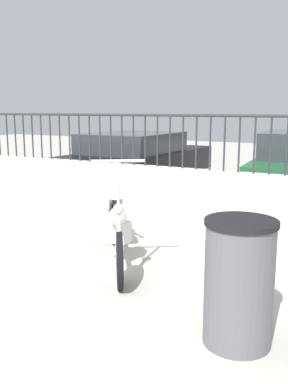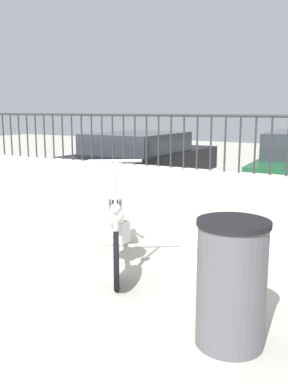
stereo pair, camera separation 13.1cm
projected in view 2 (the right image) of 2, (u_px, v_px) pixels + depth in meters
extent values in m
cube|color=beige|center=(146.00, 198.00, 6.15)|extent=(8.29, 0.18, 0.94)
cylinder|color=#2D2D33|center=(3.00, 134.00, 7.45)|extent=(0.02, 0.02, 0.72)
cylinder|color=#2D2D33|center=(11.00, 134.00, 7.35)|extent=(0.02, 0.02, 0.72)
cylinder|color=#2D2D33|center=(19.00, 135.00, 7.25)|extent=(0.02, 0.02, 0.72)
cylinder|color=#2D2D33|center=(27.00, 135.00, 7.16)|extent=(0.02, 0.02, 0.72)
cylinder|color=#2D2D33|center=(36.00, 135.00, 7.06)|extent=(0.02, 0.02, 0.72)
cylinder|color=#2D2D33|center=(44.00, 136.00, 6.96)|extent=(0.02, 0.02, 0.72)
cylinder|color=#2D2D33|center=(53.00, 136.00, 6.87)|extent=(0.02, 0.02, 0.72)
cylinder|color=#2D2D33|center=(63.00, 137.00, 6.77)|extent=(0.02, 0.02, 0.72)
cylinder|color=#2D2D33|center=(72.00, 137.00, 6.67)|extent=(0.02, 0.02, 0.72)
cylinder|color=#2D2D33|center=(82.00, 137.00, 6.58)|extent=(0.02, 0.02, 0.72)
cylinder|color=#2D2D33|center=(92.00, 138.00, 6.48)|extent=(0.02, 0.02, 0.72)
cylinder|color=#2D2D33|center=(102.00, 138.00, 6.38)|extent=(0.02, 0.02, 0.72)
cylinder|color=#2D2D33|center=(113.00, 139.00, 6.29)|extent=(0.02, 0.02, 0.72)
cylinder|color=#2D2D33|center=(123.00, 139.00, 6.19)|extent=(0.02, 0.02, 0.72)
cylinder|color=#2D2D33|center=(135.00, 140.00, 6.09)|extent=(0.02, 0.02, 0.72)
cylinder|color=#2D2D33|center=(146.00, 140.00, 6.00)|extent=(0.02, 0.02, 0.72)
cylinder|color=#2D2D33|center=(158.00, 140.00, 5.90)|extent=(0.02, 0.02, 0.72)
cylinder|color=#2D2D33|center=(171.00, 141.00, 5.80)|extent=(0.02, 0.02, 0.72)
cylinder|color=#2D2D33|center=(184.00, 142.00, 5.71)|extent=(0.02, 0.02, 0.72)
cylinder|color=#2D2D33|center=(197.00, 142.00, 5.61)|extent=(0.02, 0.02, 0.72)
cylinder|color=#2D2D33|center=(211.00, 143.00, 5.51)|extent=(0.02, 0.02, 0.72)
cylinder|color=#2D2D33|center=(225.00, 143.00, 5.42)|extent=(0.02, 0.02, 0.72)
cylinder|color=#2D2D33|center=(240.00, 144.00, 5.32)|extent=(0.02, 0.02, 0.72)
cylinder|color=#2D2D33|center=(255.00, 144.00, 5.22)|extent=(0.02, 0.02, 0.72)
cylinder|color=#2D2D33|center=(271.00, 145.00, 5.13)|extent=(0.02, 0.02, 0.72)
cylinder|color=#2D2D33|center=(288.00, 146.00, 5.03)|extent=(0.02, 0.02, 0.72)
cylinder|color=#2D2D33|center=(146.00, 115.00, 5.93)|extent=(8.29, 0.04, 0.04)
cylinder|color=black|center=(116.00, 261.00, 4.15)|extent=(0.37, 0.50, 0.57)
cylinder|color=black|center=(115.00, 222.00, 5.58)|extent=(0.40, 0.52, 0.58)
cylinder|color=#B7BABF|center=(116.00, 238.00, 4.87)|extent=(0.81, 1.14, 0.06)
cube|color=silver|center=(116.00, 231.00, 4.80)|extent=(0.28, 0.18, 0.24)
ellipsoid|color=beige|center=(116.00, 216.00, 4.64)|extent=(0.40, 0.46, 0.18)
cube|color=black|center=(115.00, 214.00, 5.26)|extent=(0.29, 0.32, 0.06)
cylinder|color=silver|center=(116.00, 233.00, 4.19)|extent=(0.16, 0.21, 0.51)
sphere|color=silver|center=(116.00, 209.00, 4.21)|extent=(0.11, 0.11, 0.11)
cylinder|color=silver|center=(115.00, 184.00, 4.19)|extent=(0.03, 0.03, 0.45)
cylinder|color=silver|center=(115.00, 161.00, 4.15)|extent=(0.44, 0.32, 0.03)
cylinder|color=silver|center=(110.00, 206.00, 5.49)|extent=(0.45, 0.63, 0.42)
cylinder|color=silver|center=(121.00, 206.00, 5.50)|extent=(0.45, 0.63, 0.42)
cylinder|color=#56565B|center=(231.00, 286.00, 3.12)|extent=(0.51, 0.51, 0.91)
cylinder|color=black|center=(234.00, 223.00, 3.03)|extent=(0.53, 0.53, 0.04)
cylinder|color=black|center=(141.00, 164.00, 11.30)|extent=(0.11, 0.64, 0.64)
cylinder|color=black|center=(202.00, 168.00, 10.44)|extent=(0.11, 0.64, 0.64)
cylinder|color=black|center=(73.00, 178.00, 8.95)|extent=(0.11, 0.64, 0.64)
cylinder|color=black|center=(143.00, 185.00, 8.08)|extent=(0.11, 0.64, 0.64)
cube|color=black|center=(142.00, 164.00, 9.65)|extent=(1.84, 4.50, 0.56)
cube|color=#2D3338|center=(137.00, 143.00, 9.37)|extent=(1.66, 2.16, 0.43)
cylinder|color=black|center=(278.00, 175.00, 9.36)|extent=(0.16, 0.65, 0.64)
cylinder|color=black|center=(254.00, 195.00, 7.17)|extent=(0.16, 0.65, 0.64)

